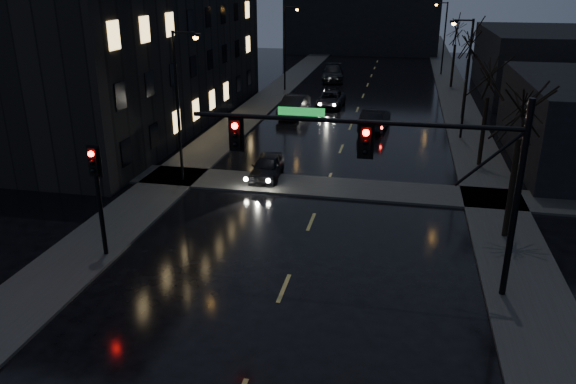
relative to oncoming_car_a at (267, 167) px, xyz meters
The scene contains 21 objects.
sidewalk_left 16.36m from the oncoming_car_a, 108.16° to the left, with size 3.00×140.00×0.12m, color #2D2D2B.
sidewalk_right 19.58m from the oncoming_car_a, 52.55° to the left, with size 3.00×140.00×0.12m, color #2D2D2B.
sidewalk_cross 3.59m from the oncoming_car_a, 15.76° to the right, with size 40.00×3.00×0.12m, color #2D2D2B.
apartment_block 17.64m from the oncoming_car_a, 141.18° to the left, with size 12.00×30.00×12.00m, color black.
commercial_right_far 35.16m from the oncoming_car_a, 54.44° to the left, with size 12.00×18.00×6.00m, color black.
far_block 58.64m from the oncoming_car_a, 89.61° to the left, with size 22.00×10.00×8.00m, color black.
signal_mast 13.41m from the oncoming_car_a, 55.28° to the right, with size 11.11×0.41×7.00m.
signal_pole_left 11.48m from the oncoming_car_a, 111.37° to the right, with size 0.35×0.41×4.53m.
tree_near 14.14m from the oncoming_car_a, 24.83° to the right, with size 3.52×3.52×8.08m.
tree_mid_a 13.66m from the oncoming_car_a, 21.04° to the left, with size 3.30×3.30×7.58m.
tree_mid_b 21.17m from the oncoming_car_a, 54.49° to the left, with size 3.74×3.74×8.59m.
tree_far 33.18m from the oncoming_car_a, 68.87° to the left, with size 3.43×3.43×7.88m.
streetlight_l_near 6.04m from the oncoming_car_a, 160.73° to the right, with size 1.53×0.28×8.00m.
streetlight_l_far 26.20m from the oncoming_car_a, 99.29° to the left, with size 1.53×0.28×8.00m.
streetlight_r_mid 15.77m from the oncoming_car_a, 43.81° to the left, with size 1.53×0.28×8.00m.
streetlight_r_far 40.28m from the oncoming_car_a, 74.09° to the left, with size 1.53×0.28×8.00m.
oncoming_car_a is the anchor object (origin of this frame).
oncoming_car_b 15.12m from the oncoming_car_a, 95.39° to the left, with size 1.71×4.92×1.62m, color black.
oncoming_car_c 19.15m from the oncoming_car_a, 87.01° to the left, with size 2.14×4.64×1.29m, color black.
oncoming_car_d 32.33m from the oncoming_car_a, 90.91° to the left, with size 2.30×5.66×1.64m, color black.
lead_car 13.15m from the oncoming_car_a, 66.69° to the left, with size 1.66×4.76×1.57m, color black.
Camera 1 is at (3.70, -9.23, 10.44)m, focal length 35.00 mm.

